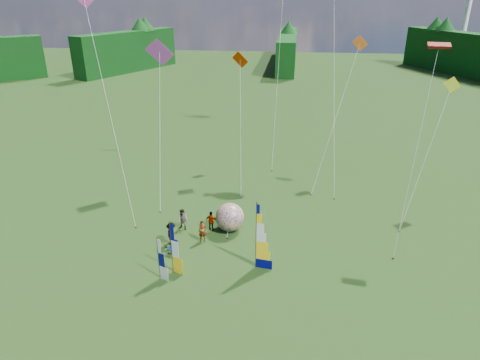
# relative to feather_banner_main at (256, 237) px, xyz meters

# --- Properties ---
(ground) EXTENTS (220.00, 220.00, 0.00)m
(ground) POSITION_rel_feather_banner_main_xyz_m (-0.29, -2.15, -2.37)
(ground) COLOR #2B4B1C
(ground) RESTS_ON ground
(treeline_ring) EXTENTS (210.00, 210.00, 8.00)m
(treeline_ring) POSITION_rel_feather_banner_main_xyz_m (-0.29, -2.15, 1.63)
(treeline_ring) COLOR black
(treeline_ring) RESTS_ON ground
(feather_banner_main) EXTENTS (1.28, 0.30, 4.74)m
(feather_banner_main) POSITION_rel_feather_banner_main_xyz_m (0.00, 0.00, 0.00)
(feather_banner_main) COLOR #03055D
(feather_banner_main) RESTS_ON ground
(side_banner_left) EXTENTS (0.98, 0.45, 3.64)m
(side_banner_left) POSITION_rel_feather_banner_main_xyz_m (-5.35, -1.22, -0.55)
(side_banner_left) COLOR yellow
(side_banner_left) RESTS_ON ground
(side_banner_far) EXTENTS (0.85, 0.46, 2.97)m
(side_banner_far) POSITION_rel_feather_banner_main_xyz_m (-5.98, -2.02, -0.89)
(side_banner_far) COLOR white
(side_banner_far) RESTS_ON ground
(bol_inflatable) EXTENTS (2.53, 2.53, 2.21)m
(bol_inflatable) POSITION_rel_feather_banner_main_xyz_m (-2.44, 4.56, -1.26)
(bol_inflatable) COLOR #000DA4
(bol_inflatable) RESTS_ON ground
(spectator_a) EXTENTS (0.69, 0.55, 1.68)m
(spectator_a) POSITION_rel_feather_banner_main_xyz_m (-4.16, 2.68, -1.53)
(spectator_a) COLOR #66594C
(spectator_a) RESTS_ON ground
(spectator_b) EXTENTS (0.91, 0.62, 1.72)m
(spectator_b) POSITION_rel_feather_banner_main_xyz_m (-6.03, 4.17, -1.51)
(spectator_b) COLOR #66594C
(spectator_b) RESTS_ON ground
(spectator_c) EXTENTS (0.51, 1.15, 1.74)m
(spectator_c) POSITION_rel_feather_banner_main_xyz_m (-6.35, 2.01, -1.50)
(spectator_c) COLOR #66594C
(spectator_c) RESTS_ON ground
(spectator_d) EXTENTS (1.00, 0.54, 1.61)m
(spectator_d) POSITION_rel_feather_banner_main_xyz_m (-3.83, 4.31, -1.56)
(spectator_d) COLOR #66594C
(spectator_d) RESTS_ON ground
(camp_chair) EXTENTS (0.76, 0.76, 1.04)m
(camp_chair) POSITION_rel_feather_banner_main_xyz_m (-5.94, 0.80, -1.85)
(camp_chair) COLOR #00124B
(camp_chair) RESTS_ON ground
(kite_whale) EXTENTS (5.19, 17.03, 23.68)m
(kite_whale) POSITION_rel_feather_banner_main_xyz_m (5.47, 17.74, 9.47)
(kite_whale) COLOR black
(kite_whale) RESTS_ON ground
(kite_rainbow_delta) EXTENTS (8.14, 12.91, 13.98)m
(kite_rainbow_delta) POSITION_rel_feather_banner_main_xyz_m (-9.39, 10.52, 4.62)
(kite_rainbow_delta) COLOR #FE1B22
(kite_rainbow_delta) RESTS_ON ground
(kite_parafoil) EXTENTS (7.49, 9.81, 15.03)m
(kite_parafoil) POSITION_rel_feather_banner_main_xyz_m (10.45, 5.00, 5.15)
(kite_parafoil) COLOR #C50800
(kite_parafoil) RESTS_ON ground
(small_kite_red) EXTENTS (6.11, 10.85, 12.25)m
(small_kite_red) POSITION_rel_feather_banner_main_xyz_m (-2.80, 13.97, 3.76)
(small_kite_red) COLOR red
(small_kite_red) RESTS_ON ground
(small_kite_orange) EXTENTS (6.96, 10.96, 13.60)m
(small_kite_orange) POSITION_rel_feather_banner_main_xyz_m (5.92, 15.58, 4.43)
(small_kite_orange) COLOR orange
(small_kite_orange) RESTS_ON ground
(small_kite_yellow) EXTENTS (7.70, 10.47, 11.12)m
(small_kite_yellow) POSITION_rel_feather_banner_main_xyz_m (12.65, 9.63, 3.19)
(small_kite_yellow) COLOR #FBFF2D
(small_kite_yellow) RESTS_ON ground
(small_kite_pink) EXTENTS (9.02, 9.67, 17.59)m
(small_kite_pink) POSITION_rel_feather_banner_main_xyz_m (-11.96, 6.65, 6.43)
(small_kite_pink) COLOR #DE42AA
(small_kite_pink) RESTS_ON ground
(small_kite_green) EXTENTS (4.89, 12.21, 20.36)m
(small_kite_green) POSITION_rel_feather_banner_main_xyz_m (0.17, 21.70, 7.81)
(small_kite_green) COLOR green
(small_kite_green) RESTS_ON ground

